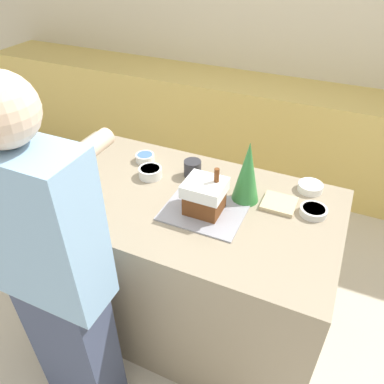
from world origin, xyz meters
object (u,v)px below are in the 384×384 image
Objects in this scene: candy_bowl_beside_tree at (313,211)px; person at (56,280)px; candy_bowl_behind_tray at (145,157)px; cookbook at (279,204)px; candy_bowl_far_right at (310,187)px; candy_bowl_front_corner at (150,172)px; gingerbread_house at (205,196)px; decorative_tree at (247,172)px; mug at (193,168)px; baking_tray at (204,211)px.

person reaches higher than candy_bowl_beside_tree.
candy_bowl_behind_tray is 0.82m from cookbook.
candy_bowl_far_right is 0.22m from cookbook.
candy_bowl_beside_tree is at bearing 2.53° from candy_bowl_front_corner.
candy_bowl_front_corner is 0.71m from cookbook.
person is (-0.71, -0.81, -0.04)m from cookbook.
gingerbread_house reaches higher than candy_bowl_front_corner.
cookbook is at bearing 179.78° from candy_bowl_beside_tree.
decorative_tree is 2.98× the size of candy_bowl_behind_tray.
gingerbread_house is 0.38m from cookbook.
gingerbread_house is at bearing -55.46° from mug.
person is (-0.21, -0.88, -0.07)m from mug.
decorative_tree is 0.38m from candy_bowl_far_right.
cookbook is 0.50m from mug.
cookbook is at bearing -6.42° from candy_bowl_behind_tray.
candy_bowl_front_corner is 0.79× the size of cookbook.
candy_bowl_beside_tree is at bearing 42.95° from person.
candy_bowl_behind_tray is 0.67× the size of cookbook.
candy_bowl_far_right is at bearing 41.65° from baking_tray.
candy_bowl_front_corner is at bearing 157.76° from gingerbread_house.
gingerbread_house is 1.83× the size of candy_bowl_far_right.
person reaches higher than cookbook.
mug is (-0.66, 0.07, 0.03)m from candy_bowl_beside_tree.
person is (-0.39, -0.62, -0.03)m from baking_tray.
candy_bowl_behind_tray is at bearing 173.58° from cookbook.
decorative_tree is 2.55× the size of candy_bowl_front_corner.
gingerbread_house is at bearing 57.70° from person.
decorative_tree reaches higher than candy_bowl_far_right.
baking_tray is 0.73m from person.
gingerbread_house is 1.80× the size of candy_bowl_beside_tree.
person is (-0.87, -0.81, -0.05)m from candy_bowl_beside_tree.
mug is at bearing 26.86° from candy_bowl_front_corner.
candy_bowl_far_right is 1.35× the size of mug.
candy_bowl_far_right is 1.30m from person.
candy_bowl_far_right is at bearing 36.57° from decorative_tree.
candy_bowl_beside_tree is 0.80× the size of cookbook.
mug reaches higher than candy_bowl_beside_tree.
candy_bowl_far_right reaches higher than candy_bowl_beside_tree.
person is (-0.00, -0.77, -0.06)m from candy_bowl_front_corner.
candy_bowl_behind_tray reaches higher than candy_bowl_far_right.
candy_bowl_front_corner is (-0.39, 0.16, 0.03)m from baking_tray.
candy_bowl_front_corner is 0.85m from candy_bowl_far_right.
decorative_tree is at bearing -172.29° from cookbook.
baking_tray is at bearing -130.41° from decorative_tree.
decorative_tree is 0.36m from mug.
cookbook is at bearing 3.18° from candy_bowl_front_corner.
candy_bowl_beside_tree is at bearing -75.56° from candy_bowl_far_right.
candy_bowl_behind_tray is at bearing 129.87° from candy_bowl_front_corner.
cookbook is at bearing 48.96° from person.
person reaches higher than baking_tray.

